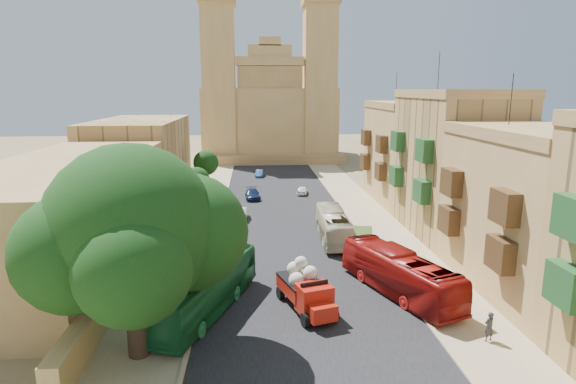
{
  "coord_description": "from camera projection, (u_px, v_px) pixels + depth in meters",
  "views": [
    {
      "loc": [
        -3.33,
        -19.66,
        13.78
      ],
      "look_at": [
        0.0,
        26.0,
        4.0
      ],
      "focal_mm": 30.0,
      "sensor_mm": 36.0,
      "label": 1
    }
  ],
  "objects": [
    {
      "name": "road_surface",
      "position": [
        285.0,
        221.0,
        51.54
      ],
      "size": [
        14.0,
        140.0,
        0.01
      ],
      "primitive_type": "cube",
      "color": "black",
      "rests_on": "ground"
    },
    {
      "name": "sidewalk_east",
      "position": [
        372.0,
        219.0,
        52.22
      ],
      "size": [
        5.0,
        140.0,
        0.01
      ],
      "primitive_type": "cube",
      "color": "tan",
      "rests_on": "ground"
    },
    {
      "name": "sidewalk_west",
      "position": [
        196.0,
        222.0,
        50.87
      ],
      "size": [
        5.0,
        140.0,
        0.01
      ],
      "primitive_type": "cube",
      "color": "tan",
      "rests_on": "ground"
    },
    {
      "name": "kerb_east",
      "position": [
        350.0,
        219.0,
        52.03
      ],
      "size": [
        0.25,
        140.0,
        0.12
      ],
      "primitive_type": "cube",
      "color": "tan",
      "rests_on": "ground"
    },
    {
      "name": "kerb_west",
      "position": [
        220.0,
        221.0,
        51.04
      ],
      "size": [
        0.25,
        140.0,
        0.12
      ],
      "primitive_type": "cube",
      "color": "tan",
      "rests_on": "ground"
    },
    {
      "name": "townhouse_b",
      "position": [
        535.0,
        210.0,
        32.97
      ],
      "size": [
        9.0,
        14.0,
        14.9
      ],
      "color": "tan",
      "rests_on": "ground"
    },
    {
      "name": "townhouse_c",
      "position": [
        454.0,
        162.0,
        46.36
      ],
      "size": [
        9.0,
        14.0,
        17.4
      ],
      "color": "tan",
      "rests_on": "ground"
    },
    {
      "name": "townhouse_d",
      "position": [
        407.0,
        152.0,
        60.17
      ],
      "size": [
        9.0,
        14.0,
        15.9
      ],
      "color": "tan",
      "rests_on": "ground"
    },
    {
      "name": "west_wall",
      "position": [
        146.0,
        245.0,
        40.72
      ],
      "size": [
        1.0,
        40.0,
        1.8
      ],
      "primitive_type": "cube",
      "color": "tan",
      "rests_on": "ground"
    },
    {
      "name": "west_building_low",
      "position": [
        67.0,
        214.0,
        37.68
      ],
      "size": [
        10.0,
        28.0,
        8.4
      ],
      "primitive_type": "cube",
      "color": "#9E7845",
      "rests_on": "ground"
    },
    {
      "name": "west_building_mid",
      "position": [
        141.0,
        158.0,
        62.88
      ],
      "size": [
        10.0,
        22.0,
        10.0
      ],
      "primitive_type": "cube",
      "color": "tan",
      "rests_on": "ground"
    },
    {
      "name": "church",
      "position": [
        269.0,
        111.0,
        96.97
      ],
      "size": [
        28.0,
        22.5,
        36.3
      ],
      "color": "tan",
      "rests_on": "ground"
    },
    {
      "name": "ficus_tree",
      "position": [
        133.0,
        234.0,
        24.13
      ],
      "size": [
        11.27,
        10.37,
        11.27
      ],
      "color": "#322419",
      "rests_on": "ground"
    },
    {
      "name": "street_tree_a",
      "position": [
        156.0,
        254.0,
        32.69
      ],
      "size": [
        2.76,
        2.76,
        4.24
      ],
      "color": "#322419",
      "rests_on": "ground"
    },
    {
      "name": "street_tree_b",
      "position": [
        181.0,
        206.0,
        44.3
      ],
      "size": [
        3.2,
        3.2,
        4.92
      ],
      "color": "#322419",
      "rests_on": "ground"
    },
    {
      "name": "street_tree_c",
      "position": [
        196.0,
        181.0,
        55.99
      ],
      "size": [
        3.24,
        3.24,
        4.98
      ],
      "color": "#322419",
      "rests_on": "ground"
    },
    {
      "name": "street_tree_d",
      "position": [
        206.0,
        163.0,
        67.63
      ],
      "size": [
        3.55,
        3.55,
        5.46
      ],
      "color": "#322419",
      "rests_on": "ground"
    },
    {
      "name": "red_truck",
      "position": [
        306.0,
        288.0,
        30.44
      ],
      "size": [
        3.64,
        5.95,
        3.29
      ],
      "color": "#AB1A0D",
      "rests_on": "ground"
    },
    {
      "name": "olive_pickup",
      "position": [
        362.0,
        241.0,
        42.06
      ],
      "size": [
        2.54,
        4.21,
        1.62
      ],
      "color": "#3A541F",
      "rests_on": "ground"
    },
    {
      "name": "bus_green_north",
      "position": [
        204.0,
        289.0,
        30.04
      ],
      "size": [
        6.48,
        11.6,
        3.17
      ],
      "primitive_type": "imported",
      "rotation": [
        0.0,
        0.0,
        -0.36
      ],
      "color": "#186531",
      "rests_on": "ground"
    },
    {
      "name": "bus_red_east",
      "position": [
        399.0,
        273.0,
        32.74
      ],
      "size": [
        6.17,
        10.98,
        3.0
      ],
      "primitive_type": "imported",
      "rotation": [
        0.0,
        0.0,
        3.5
      ],
      "color": "maroon",
      "rests_on": "ground"
    },
    {
      "name": "bus_cream_east",
      "position": [
        333.0,
        225.0,
        44.78
      ],
      "size": [
        2.75,
        10.03,
        2.77
      ],
      "primitive_type": "imported",
      "rotation": [
        0.0,
        0.0,
        3.1
      ],
      "color": "beige",
      "rests_on": "ground"
    },
    {
      "name": "car_blue_a",
      "position": [
        234.0,
        259.0,
        37.88
      ],
      "size": [
        1.92,
        4.03,
        1.33
      ],
      "primitive_type": "imported",
      "rotation": [
        0.0,
        0.0,
        -0.09
      ],
      "color": "#35569E",
      "rests_on": "ground"
    },
    {
      "name": "car_white_a",
      "position": [
        241.0,
        214.0,
        51.97
      ],
      "size": [
        1.29,
        3.59,
        1.18
      ],
      "primitive_type": "imported",
      "rotation": [
        0.0,
        0.0,
        -0.01
      ],
      "color": "white",
      "rests_on": "ground"
    },
    {
      "name": "car_cream",
      "position": [
        336.0,
        222.0,
        48.84
      ],
      "size": [
        2.41,
        4.59,
        1.23
      ],
      "primitive_type": "imported",
      "rotation": [
        0.0,
        0.0,
        3.23
      ],
      "color": "beige",
      "rests_on": "ground"
    },
    {
      "name": "car_dkblue",
      "position": [
        252.0,
        194.0,
        61.66
      ],
      "size": [
        2.01,
        4.41,
        1.25
      ],
      "primitive_type": "imported",
      "rotation": [
        0.0,
        0.0,
        0.06
      ],
      "color": "#0D1D3F",
      "rests_on": "ground"
    },
    {
      "name": "car_white_b",
      "position": [
        302.0,
        190.0,
        64.46
      ],
      "size": [
        1.85,
        3.39,
        1.09
      ],
      "primitive_type": "imported",
      "rotation": [
        0.0,
        0.0,
        2.96
      ],
      "color": "white",
      "rests_on": "ground"
    },
    {
      "name": "car_blue_b",
      "position": [
        259.0,
        173.0,
        77.54
      ],
      "size": [
        1.49,
        3.36,
        1.07
      ],
      "primitive_type": "imported",
      "rotation": [
        0.0,
        0.0,
        -0.11
      ],
      "color": "#3760A8",
      "rests_on": "ground"
    },
    {
      "name": "pedestrian_a",
      "position": [
        489.0,
        327.0,
        26.71
      ],
      "size": [
        0.74,
        0.61,
        1.74
      ],
      "primitive_type": "imported",
      "rotation": [
        0.0,
        0.0,
        3.49
      ],
      "color": "#2E2D2F",
      "rests_on": "ground"
    },
    {
      "name": "pedestrian_c",
      "position": [
        425.0,
        284.0,
        32.9
      ],
      "size": [
        0.7,
        0.96,
        1.51
      ],
      "primitive_type": "imported",
      "rotation": [
        0.0,
        0.0,
        5.14
      ],
      "color": "#27282E",
      "rests_on": "ground"
    }
  ]
}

